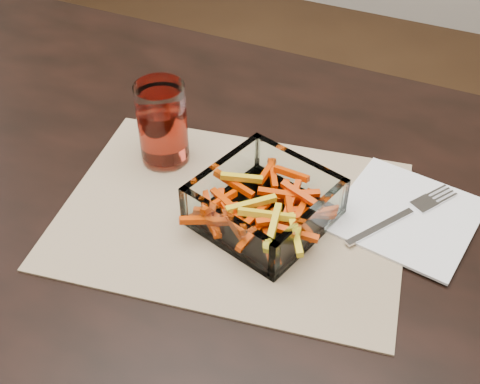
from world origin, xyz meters
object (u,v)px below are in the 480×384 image
dining_table (201,254)px  fork (405,214)px  tumbler (163,126)px  glass_bowl (265,205)px

dining_table → fork: fork is taller
tumbler → glass_bowl: bearing=-17.3°
tumbler → fork: tumbler is taller
dining_table → tumbler: 0.19m
glass_bowl → tumbler: bearing=162.7°
dining_table → fork: 0.29m
tumbler → dining_table: bearing=-39.1°
glass_bowl → tumbler: (-0.18, 0.06, 0.03)m
dining_table → fork: bearing=21.8°
dining_table → tumbler: bearing=140.9°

